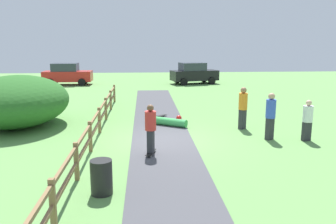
{
  "coord_description": "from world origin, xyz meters",
  "views": [
    {
      "loc": [
        -0.68,
        -13.2,
        3.85
      ],
      "look_at": [
        0.27,
        0.63,
        1.0
      ],
      "focal_mm": 37.1,
      "sensor_mm": 36.0,
      "label": 1
    }
  ],
  "objects_px": {
    "skater_fallen": "(170,122)",
    "bystander_orange": "(243,106)",
    "skateboard_loose": "(160,116)",
    "bystander_white": "(308,119)",
    "bystander_blue": "(271,114)",
    "parked_car_black": "(194,73)",
    "trash_bin": "(101,177)",
    "parked_car_red": "(67,74)",
    "skater_riding": "(151,127)",
    "bush_large": "(17,101)"
  },
  "relations": [
    {
      "from": "skater_fallen",
      "to": "bystander_orange",
      "type": "distance_m",
      "value": 3.35
    },
    {
      "from": "skateboard_loose",
      "to": "bystander_white",
      "type": "bearing_deg",
      "value": -39.78
    },
    {
      "from": "bystander_blue",
      "to": "parked_car_black",
      "type": "distance_m",
      "value": 18.43
    },
    {
      "from": "trash_bin",
      "to": "bystander_blue",
      "type": "xyz_separation_m",
      "value": [
        6.05,
        4.6,
        0.59
      ]
    },
    {
      "from": "skateboard_loose",
      "to": "parked_car_black",
      "type": "bearing_deg",
      "value": 75.05
    },
    {
      "from": "trash_bin",
      "to": "skater_fallen",
      "type": "xyz_separation_m",
      "value": [
        2.3,
        7.11,
        -0.25
      ]
    },
    {
      "from": "bystander_blue",
      "to": "trash_bin",
      "type": "bearing_deg",
      "value": -142.79
    },
    {
      "from": "skater_fallen",
      "to": "parked_car_red",
      "type": "relative_size",
      "value": 0.38
    },
    {
      "from": "skateboard_loose",
      "to": "bystander_white",
      "type": "height_order",
      "value": "bystander_white"
    },
    {
      "from": "skater_riding",
      "to": "skater_fallen",
      "type": "distance_m",
      "value": 4.29
    },
    {
      "from": "trash_bin",
      "to": "bystander_orange",
      "type": "height_order",
      "value": "bystander_orange"
    },
    {
      "from": "skater_fallen",
      "to": "bystander_blue",
      "type": "relative_size",
      "value": 0.86
    },
    {
      "from": "skater_riding",
      "to": "bystander_white",
      "type": "distance_m",
      "value": 6.27
    },
    {
      "from": "bystander_blue",
      "to": "parked_car_red",
      "type": "distance_m",
      "value": 21.87
    },
    {
      "from": "bystander_orange",
      "to": "bystander_white",
      "type": "relative_size",
      "value": 1.16
    },
    {
      "from": "parked_car_red",
      "to": "skater_riding",
      "type": "bearing_deg",
      "value": -70.68
    },
    {
      "from": "bush_large",
      "to": "bystander_orange",
      "type": "distance_m",
      "value": 10.2
    },
    {
      "from": "bystander_white",
      "to": "parked_car_red",
      "type": "xyz_separation_m",
      "value": [
        -13.15,
        18.7,
        0.07
      ]
    },
    {
      "from": "bush_large",
      "to": "skateboard_loose",
      "type": "bearing_deg",
      "value": 11.51
    },
    {
      "from": "parked_car_red",
      "to": "trash_bin",
      "type": "bearing_deg",
      "value": -76.09
    },
    {
      "from": "skater_fallen",
      "to": "parked_car_black",
      "type": "height_order",
      "value": "parked_car_black"
    },
    {
      "from": "bush_large",
      "to": "parked_car_red",
      "type": "height_order",
      "value": "bush_large"
    },
    {
      "from": "skater_fallen",
      "to": "bystander_orange",
      "type": "relative_size",
      "value": 0.86
    },
    {
      "from": "trash_bin",
      "to": "bystander_orange",
      "type": "bearing_deg",
      "value": 49.35
    },
    {
      "from": "skater_riding",
      "to": "skater_fallen",
      "type": "relative_size",
      "value": 1.08
    },
    {
      "from": "skateboard_loose",
      "to": "bystander_blue",
      "type": "bearing_deg",
      "value": -46.37
    },
    {
      "from": "bush_large",
      "to": "bystander_white",
      "type": "height_order",
      "value": "bush_large"
    },
    {
      "from": "bystander_orange",
      "to": "parked_car_black",
      "type": "relative_size",
      "value": 0.42
    },
    {
      "from": "trash_bin",
      "to": "bystander_white",
      "type": "xyz_separation_m",
      "value": [
        7.44,
        4.34,
        0.44
      ]
    },
    {
      "from": "bystander_orange",
      "to": "trash_bin",
      "type": "bearing_deg",
      "value": -130.65
    },
    {
      "from": "bush_large",
      "to": "parked_car_red",
      "type": "relative_size",
      "value": 1.3
    },
    {
      "from": "skater_fallen",
      "to": "bystander_white",
      "type": "height_order",
      "value": "bystander_white"
    },
    {
      "from": "skater_fallen",
      "to": "skateboard_loose",
      "type": "distance_m",
      "value": 1.88
    },
    {
      "from": "skateboard_loose",
      "to": "parked_car_black",
      "type": "height_order",
      "value": "parked_car_black"
    },
    {
      "from": "parked_car_black",
      "to": "bystander_orange",
      "type": "bearing_deg",
      "value": -90.71
    },
    {
      "from": "bystander_orange",
      "to": "bystander_white",
      "type": "distance_m",
      "value": 2.83
    },
    {
      "from": "bystander_orange",
      "to": "skateboard_loose",
      "type": "bearing_deg",
      "value": 143.71
    },
    {
      "from": "skater_riding",
      "to": "skater_fallen",
      "type": "xyz_separation_m",
      "value": [
        0.98,
        4.1,
        -0.79
      ]
    },
    {
      "from": "bystander_white",
      "to": "skater_riding",
      "type": "bearing_deg",
      "value": -167.79
    },
    {
      "from": "skater_fallen",
      "to": "parked_car_black",
      "type": "distance_m",
      "value": 16.28
    },
    {
      "from": "bush_large",
      "to": "skater_riding",
      "type": "height_order",
      "value": "bush_large"
    },
    {
      "from": "bystander_white",
      "to": "bystander_blue",
      "type": "bearing_deg",
      "value": 169.5
    },
    {
      "from": "skater_riding",
      "to": "parked_car_black",
      "type": "height_order",
      "value": "parked_car_black"
    },
    {
      "from": "bush_large",
      "to": "trash_bin",
      "type": "height_order",
      "value": "bush_large"
    },
    {
      "from": "bystander_white",
      "to": "bystander_orange",
      "type": "bearing_deg",
      "value": 134.77
    },
    {
      "from": "skater_fallen",
      "to": "bystander_blue",
      "type": "bearing_deg",
      "value": -33.84
    },
    {
      "from": "bush_large",
      "to": "parked_car_black",
      "type": "xyz_separation_m",
      "value": [
        10.33,
        15.41,
        -0.21
      ]
    },
    {
      "from": "parked_car_red",
      "to": "parked_car_black",
      "type": "relative_size",
      "value": 0.94
    },
    {
      "from": "skateboard_loose",
      "to": "parked_car_red",
      "type": "distance_m",
      "value": 16.03
    },
    {
      "from": "bystander_orange",
      "to": "parked_car_red",
      "type": "relative_size",
      "value": 0.45
    }
  ]
}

